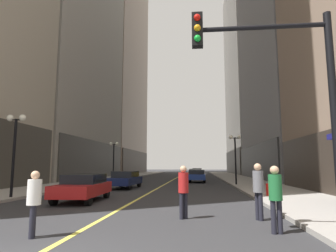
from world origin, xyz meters
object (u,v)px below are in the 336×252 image
car_blue (197,175)px  car_yellow (195,173)px  pedestrian_in_red_jacket (183,188)px  pedestrian_in_green_parka (275,194)px  pedestrian_in_white_shirt (34,199)px  car_red (84,186)px  traffic_light_near_right (287,83)px  fire_hydrant_right (269,191)px  street_lamp_left_near (15,137)px  car_navy (125,179)px  car_grey (197,172)px  street_lamp_left_far (114,152)px  pedestrian_in_grey_suit (258,187)px  street_lamp_right_mid (235,148)px

car_blue → car_yellow: (-0.30, 9.94, 0.00)m
pedestrian_in_red_jacket → pedestrian_in_green_parka: (2.50, -1.90, -0.00)m
pedestrian_in_red_jacket → pedestrian_in_white_shirt: pedestrian_in_red_jacket is taller
car_red → traffic_light_near_right: traffic_light_near_right is taller
car_blue → pedestrian_in_white_shirt: bearing=-98.9°
car_blue → fire_hydrant_right: bearing=-75.7°
car_red → street_lamp_left_near: street_lamp_left_near is taller
car_yellow → pedestrian_in_green_parka: pedestrian_in_green_parka is taller
car_navy → traffic_light_near_right: (7.86, -15.46, 3.02)m
car_red → car_yellow: 27.82m
pedestrian_in_red_jacket → pedestrian_in_white_shirt: (-3.54, -2.94, -0.08)m
car_grey → street_lamp_left_far: size_ratio=0.93×
car_grey → street_lamp_left_near: 38.42m
car_red → pedestrian_in_red_jacket: size_ratio=2.54×
car_grey → pedestrian_in_grey_suit: size_ratio=2.27×
car_navy → car_blue: size_ratio=1.11×
car_red → car_yellow: (5.22, 27.33, 0.00)m
pedestrian_in_red_jacket → pedestrian_in_white_shirt: bearing=-140.3°
pedestrian_in_white_shirt → street_lamp_left_near: size_ratio=0.36×
car_yellow → car_blue: bearing=-88.3°
car_blue → traffic_light_near_right: 24.80m
pedestrian_in_grey_suit → street_lamp_left_near: street_lamp_left_near is taller
car_grey → pedestrian_in_green_parka: (2.23, -43.55, 0.30)m
car_yellow → car_grey: (0.23, 9.99, -0.00)m
traffic_light_near_right → fire_hydrant_right: 9.97m
car_navy → pedestrian_in_white_shirt: bearing=-84.0°
car_grey → pedestrian_in_red_jacket: pedestrian_in_red_jacket is taller
pedestrian_in_red_jacket → pedestrian_in_white_shirt: 4.60m
car_navy → car_yellow: 19.69m
pedestrian_in_red_jacket → car_blue: bearing=89.1°
car_grey → pedestrian_in_green_parka: 43.61m
pedestrian_in_grey_suit → pedestrian_in_green_parka: bearing=-88.0°
car_navy → street_lamp_right_mid: street_lamp_right_mid is taller
car_navy → traffic_light_near_right: bearing=-63.0°
pedestrian_in_red_jacket → street_lamp_left_near: 10.36m
pedestrian_in_green_parka → fire_hydrant_right: (1.73, 8.38, -0.62)m
car_yellow → traffic_light_near_right: (2.64, -34.45, 3.02)m
traffic_light_near_right → pedestrian_in_white_shirt: bearing=-178.5°
car_navy → fire_hydrant_right: size_ratio=5.62×
car_navy → street_lamp_left_far: 11.05m
car_red → fire_hydrant_right: (9.41, 2.15, -0.32)m
street_lamp_left_near → pedestrian_in_grey_suit: bearing=-21.3°
pedestrian_in_white_shirt → pedestrian_in_green_parka: bearing=9.8°
car_blue → fire_hydrant_right: 15.73m
car_navy → fire_hydrant_right: 11.27m
street_lamp_left_far → pedestrian_in_green_parka: bearing=-64.8°
car_red → traffic_light_near_right: (7.86, -7.12, 3.02)m
pedestrian_in_green_parka → fire_hydrant_right: 8.58m
car_navy → car_yellow: bearing=74.6°
fire_hydrant_right → street_lamp_right_mid: bearing=92.9°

